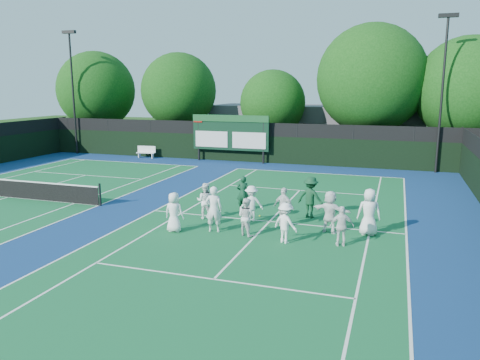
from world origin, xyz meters
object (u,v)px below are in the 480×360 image
(coach_left, at_px, (243,193))
(scoreboard, at_px, (230,133))
(tennis_net, at_px, (8,188))
(bench, at_px, (146,151))

(coach_left, bearing_deg, scoreboard, -85.43)
(scoreboard, bearing_deg, tennis_net, -115.60)
(coach_left, bearing_deg, tennis_net, -10.84)
(scoreboard, bearing_deg, bench, -178.25)
(tennis_net, bearing_deg, scoreboard, 64.40)
(tennis_net, distance_m, coach_left, 12.42)
(tennis_net, distance_m, bench, 14.37)
(scoreboard, height_order, tennis_net, scoreboard)
(scoreboard, xyz_separation_m, tennis_net, (-6.99, -14.59, -1.70))
(tennis_net, height_order, bench, tennis_net)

